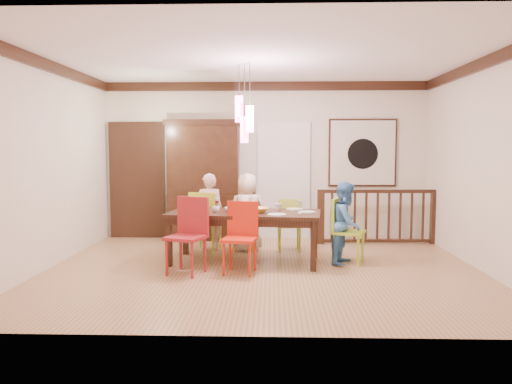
{
  "coord_description": "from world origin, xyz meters",
  "views": [
    {
      "loc": [
        0.13,
        -6.83,
        1.68
      ],
      "look_at": [
        -0.11,
        0.51,
        1.04
      ],
      "focal_mm": 35.0,
      "sensor_mm": 36.0,
      "label": 1
    }
  ],
  "objects_px": {
    "person_far_mid": "(248,212)",
    "person_far_left": "(209,212)",
    "china_hutch": "(204,180)",
    "chair_end_right": "(349,226)",
    "balustrade": "(377,216)",
    "dining_table": "(245,217)",
    "person_end_right": "(346,223)",
    "chair_far_left": "(206,217)"
  },
  "relations": [
    {
      "from": "china_hutch",
      "to": "dining_table",
      "type": "bearing_deg",
      "value": -65.2
    },
    {
      "from": "chair_far_left",
      "to": "person_end_right",
      "type": "bearing_deg",
      "value": 171.04
    },
    {
      "from": "balustrade",
      "to": "person_far_left",
      "type": "distance_m",
      "value": 2.97
    },
    {
      "from": "dining_table",
      "to": "chair_end_right",
      "type": "distance_m",
      "value": 1.54
    },
    {
      "from": "chair_end_right",
      "to": "person_end_right",
      "type": "distance_m",
      "value": 0.08
    },
    {
      "from": "person_far_mid",
      "to": "china_hutch",
      "type": "bearing_deg",
      "value": -59.89
    },
    {
      "from": "china_hutch",
      "to": "person_end_right",
      "type": "height_order",
      "value": "china_hutch"
    },
    {
      "from": "chair_end_right",
      "to": "balustrade",
      "type": "bearing_deg",
      "value": -4.66
    },
    {
      "from": "dining_table",
      "to": "person_far_mid",
      "type": "xyz_separation_m",
      "value": [
        0.0,
        0.82,
        -0.03
      ]
    },
    {
      "from": "chair_far_left",
      "to": "balustrade",
      "type": "bearing_deg",
      "value": -153.94
    },
    {
      "from": "dining_table",
      "to": "person_far_mid",
      "type": "bearing_deg",
      "value": 95.88
    },
    {
      "from": "person_far_left",
      "to": "person_end_right",
      "type": "xyz_separation_m",
      "value": [
        2.11,
        -0.88,
        -0.04
      ]
    },
    {
      "from": "person_far_left",
      "to": "person_end_right",
      "type": "height_order",
      "value": "person_far_left"
    },
    {
      "from": "china_hutch",
      "to": "person_far_left",
      "type": "bearing_deg",
      "value": -77.39
    },
    {
      "from": "china_hutch",
      "to": "person_far_mid",
      "type": "relative_size",
      "value": 1.72
    },
    {
      "from": "person_far_mid",
      "to": "person_far_left",
      "type": "bearing_deg",
      "value": -11.06
    },
    {
      "from": "chair_far_left",
      "to": "chair_end_right",
      "type": "distance_m",
      "value": 2.36
    },
    {
      "from": "dining_table",
      "to": "person_end_right",
      "type": "xyz_separation_m",
      "value": [
        1.48,
        -0.05,
        -0.07
      ]
    },
    {
      "from": "balustrade",
      "to": "person_far_left",
      "type": "xyz_separation_m",
      "value": [
        -2.89,
        -0.67,
        0.14
      ]
    },
    {
      "from": "balustrade",
      "to": "person_far_left",
      "type": "relative_size",
      "value": 1.67
    },
    {
      "from": "dining_table",
      "to": "chair_far_left",
      "type": "distance_m",
      "value": 1.06
    },
    {
      "from": "china_hutch",
      "to": "balustrade",
      "type": "relative_size",
      "value": 1.03
    },
    {
      "from": "china_hutch",
      "to": "chair_end_right",
      "type": "bearing_deg",
      "value": -38.14
    },
    {
      "from": "dining_table",
      "to": "chair_far_left",
      "type": "relative_size",
      "value": 2.35
    },
    {
      "from": "dining_table",
      "to": "person_far_left",
      "type": "xyz_separation_m",
      "value": [
        -0.63,
        0.84,
        -0.03
      ]
    },
    {
      "from": "balustrade",
      "to": "person_far_mid",
      "type": "xyz_separation_m",
      "value": [
        -2.26,
        -0.69,
        0.14
      ]
    },
    {
      "from": "person_far_left",
      "to": "person_far_mid",
      "type": "xyz_separation_m",
      "value": [
        0.63,
        -0.01,
        0.0
      ]
    },
    {
      "from": "person_end_right",
      "to": "person_far_left",
      "type": "bearing_deg",
      "value": 90.18
    },
    {
      "from": "person_end_right",
      "to": "china_hutch",
      "type": "bearing_deg",
      "value": 73.79
    },
    {
      "from": "chair_far_left",
      "to": "balustrade",
      "type": "relative_size",
      "value": 0.46
    },
    {
      "from": "balustrade",
      "to": "person_far_left",
      "type": "bearing_deg",
      "value": -168.79
    },
    {
      "from": "person_far_left",
      "to": "person_far_mid",
      "type": "distance_m",
      "value": 0.63
    },
    {
      "from": "person_far_left",
      "to": "person_end_right",
      "type": "bearing_deg",
      "value": 153.28
    },
    {
      "from": "balustrade",
      "to": "person_end_right",
      "type": "distance_m",
      "value": 1.74
    },
    {
      "from": "chair_end_right",
      "to": "person_end_right",
      "type": "relative_size",
      "value": 0.79
    },
    {
      "from": "person_far_left",
      "to": "china_hutch",
      "type": "bearing_deg",
      "value": -81.39
    },
    {
      "from": "dining_table",
      "to": "balustrade",
      "type": "distance_m",
      "value": 2.73
    },
    {
      "from": "person_far_mid",
      "to": "person_end_right",
      "type": "height_order",
      "value": "person_far_mid"
    },
    {
      "from": "china_hutch",
      "to": "person_end_right",
      "type": "distance_m",
      "value": 3.06
    },
    {
      "from": "china_hutch",
      "to": "balustrade",
      "type": "distance_m",
      "value": 3.2
    },
    {
      "from": "chair_end_right",
      "to": "person_far_mid",
      "type": "relative_size",
      "value": 0.74
    },
    {
      "from": "chair_far_left",
      "to": "china_hutch",
      "type": "height_order",
      "value": "china_hutch"
    }
  ]
}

